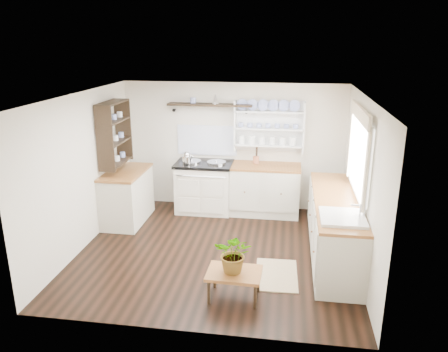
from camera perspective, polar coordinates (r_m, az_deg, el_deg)
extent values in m
cube|color=black|center=(6.62, -1.03, -9.74)|extent=(4.00, 3.80, 0.01)
cube|color=beige|center=(7.99, 1.19, 3.89)|extent=(4.00, 0.02, 2.30)
cube|color=beige|center=(6.18, 17.53, -1.05)|extent=(0.02, 3.80, 2.30)
cube|color=beige|center=(6.79, -17.97, 0.56)|extent=(0.02, 3.80, 2.30)
cube|color=white|center=(5.93, -1.15, 10.44)|extent=(4.00, 3.80, 0.01)
cube|color=white|center=(6.22, 17.26, 2.47)|extent=(0.04, 1.40, 1.00)
cube|color=white|center=(6.21, 17.08, 2.48)|extent=(0.02, 1.50, 1.10)
cube|color=beige|center=(6.09, 17.38, 7.76)|extent=(0.04, 1.55, 0.18)
cube|color=silver|center=(7.95, -2.58, -1.59)|extent=(0.98, 0.64, 0.86)
cube|color=black|center=(7.81, -2.62, 1.58)|extent=(1.02, 0.68, 0.05)
cylinder|color=silver|center=(7.85, -4.24, 1.92)|extent=(0.33, 0.33, 0.03)
cylinder|color=silver|center=(7.76, -1.00, 1.79)|extent=(0.33, 0.33, 0.03)
cylinder|color=silver|center=(7.51, -3.14, -0.07)|extent=(0.88, 0.02, 0.02)
cube|color=beige|center=(7.85, 5.23, -1.83)|extent=(1.25, 0.60, 0.88)
cube|color=brown|center=(7.71, 5.32, 1.25)|extent=(1.27, 0.63, 0.04)
cube|color=beige|center=(6.48, 14.20, -6.62)|extent=(0.60, 2.40, 0.88)
cube|color=brown|center=(6.32, 14.49, -2.97)|extent=(0.62, 2.43, 0.04)
cube|color=white|center=(5.65, 15.13, -6.36)|extent=(0.55, 0.60, 0.28)
cylinder|color=silver|center=(5.61, 17.33, -4.55)|extent=(0.02, 0.02, 0.22)
cube|color=beige|center=(7.67, -12.55, -2.66)|extent=(0.60, 1.10, 0.88)
cube|color=brown|center=(7.53, -12.77, 0.48)|extent=(0.62, 1.13, 0.04)
cube|color=white|center=(7.83, 5.95, 6.52)|extent=(1.20, 0.03, 0.90)
cube|color=white|center=(7.74, 5.91, 6.39)|extent=(1.20, 0.22, 0.02)
cylinder|color=navy|center=(7.70, 5.98, 8.38)|extent=(0.20, 0.02, 0.20)
cube|color=black|center=(7.77, -1.86, 9.30)|extent=(1.50, 0.24, 0.04)
cone|color=black|center=(8.00, -6.40, 8.63)|extent=(0.06, 0.20, 0.06)
cone|color=black|center=(7.77, 3.01, 8.46)|extent=(0.06, 0.20, 0.06)
cube|color=black|center=(7.42, -14.12, 5.48)|extent=(0.28, 0.80, 1.05)
cylinder|color=#A75E3D|center=(7.77, 4.19, 2.12)|extent=(0.11, 0.11, 0.13)
cube|color=brown|center=(5.38, 1.35, -12.58)|extent=(0.66, 0.48, 0.04)
cylinder|color=black|center=(5.36, -2.00, -14.93)|extent=(0.04, 0.04, 0.31)
cylinder|color=black|center=(5.66, -1.22, -12.97)|extent=(0.04, 0.04, 0.31)
cylinder|color=black|center=(5.28, 4.10, -15.46)|extent=(0.04, 0.04, 0.31)
cylinder|color=black|center=(5.59, 4.51, -13.44)|extent=(0.04, 0.04, 0.31)
imported|color=#3F7233|center=(5.25, 1.37, -10.06)|extent=(0.49, 0.44, 0.49)
cube|color=#80604A|center=(6.03, 6.86, -12.69)|extent=(0.58, 0.87, 0.02)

